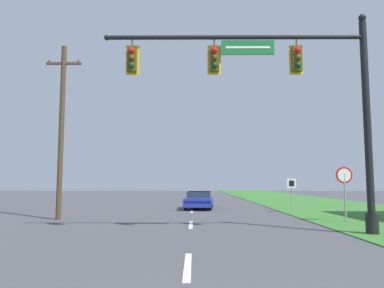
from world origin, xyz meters
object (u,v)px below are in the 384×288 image
at_px(car_ahead, 199,200).
at_px(route_sign_post, 292,187).
at_px(stop_sign, 344,182).
at_px(utility_pole_near, 61,128).
at_px(signal_mast, 294,94).

height_order(car_ahead, route_sign_post, route_sign_post).
distance_m(car_ahead, stop_sign, 11.25).
relative_size(car_ahead, stop_sign, 1.92).
bearing_deg(utility_pole_near, stop_sign, -5.19).
distance_m(signal_mast, utility_pole_near, 11.62).
distance_m(stop_sign, utility_pole_near, 13.99).
relative_size(signal_mast, route_sign_post, 4.84).
xyz_separation_m(signal_mast, car_ahead, (-3.28, 13.07, -4.44)).
bearing_deg(car_ahead, route_sign_post, -30.45).
distance_m(signal_mast, car_ahead, 14.19).
bearing_deg(route_sign_post, car_ahead, 149.55).
bearing_deg(route_sign_post, signal_mast, -103.61).
xyz_separation_m(stop_sign, utility_pole_near, (-13.67, 1.24, 2.70)).
distance_m(stop_sign, route_sign_post, 5.80).
relative_size(car_ahead, route_sign_post, 2.37).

